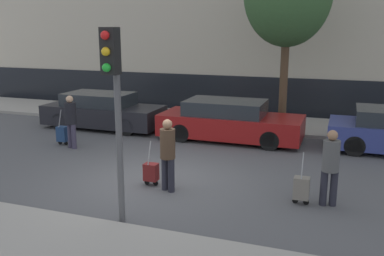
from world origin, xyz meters
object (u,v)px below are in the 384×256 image
parked_car_0 (103,111)px  trolley_left (62,134)px  parked_car_1 (229,121)px  trolley_center (151,172)px  pedestrian_left (71,119)px  trolley_right (301,188)px  traffic_light (114,88)px  pedestrian_center (168,151)px  pedestrian_right (330,164)px

parked_car_0 → trolley_left: (0.07, -2.53, -0.27)m
parked_car_1 → trolley_center: 4.79m
pedestrian_left → trolley_center: 4.26m
trolley_right → traffic_light: bearing=-145.5°
pedestrian_center → traffic_light: 2.52m
trolley_left → trolley_right: 7.93m
pedestrian_left → traffic_light: size_ratio=0.45×
parked_car_0 → pedestrian_left: 2.82m
trolley_left → pedestrian_right: size_ratio=0.70×
trolley_left → pedestrian_right: 8.43m
parked_car_1 → trolley_center: (-0.63, -4.74, -0.30)m
trolley_left → pedestrian_left: bearing=-22.9°
pedestrian_left → trolley_center: bearing=-6.9°
pedestrian_center → trolley_right: size_ratio=1.47×
pedestrian_right → traffic_light: bearing=-161.2°
trolley_right → pedestrian_center: bearing=-175.2°
parked_car_1 → trolley_left: (-4.80, -2.42, -0.27)m
pedestrian_left → pedestrian_right: bearing=8.8°
trolley_center → trolley_right: bearing=0.8°
trolley_left → parked_car_0: bearing=91.6°
parked_car_0 → parked_car_1: (4.87, -0.11, 0.01)m
trolley_center → parked_car_0: bearing=131.2°
trolley_left → pedestrian_center: pedestrian_center is taller
traffic_light → trolley_left: bearing=135.6°
trolley_left → trolley_center: trolley_left is taller
trolley_left → pedestrian_right: pedestrian_right is taller
parked_car_1 → traffic_light: traffic_light is taller
parked_car_0 → pedestrian_right: (8.21, -4.67, 0.29)m
parked_car_0 → traffic_light: traffic_light is taller
pedestrian_center → trolley_center: (-0.51, 0.19, -0.62)m
trolley_center → pedestrian_right: 4.01m
parked_car_0 → trolley_center: bearing=-48.8°
parked_car_1 → trolley_left: bearing=-153.2°
parked_car_0 → parked_car_1: size_ratio=0.95×
parked_car_0 → trolley_left: parked_car_0 is taller
parked_car_0 → traffic_light: size_ratio=1.21×
trolley_left → trolley_right: (7.60, -2.26, -0.00)m
pedestrian_left → traffic_light: traffic_light is taller
trolley_center → traffic_light: traffic_light is taller
parked_car_0 → parked_car_1: 4.87m
pedestrian_left → pedestrian_right: (7.63, -1.93, -0.01)m
pedestrian_left → trolley_right: pedestrian_left is taller
pedestrian_left → traffic_light: (3.98, -4.19, 1.66)m
pedestrian_center → parked_car_1: bearing=109.4°
parked_car_1 → trolley_right: (2.81, -4.69, -0.27)m
pedestrian_center → trolley_right: pedestrian_center is taller
parked_car_1 → pedestrian_left: (-4.29, -2.64, 0.30)m
parked_car_1 → trolley_left: 5.38m
parked_car_1 → pedestrian_left: bearing=-148.4°
pedestrian_left → trolley_right: 7.41m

